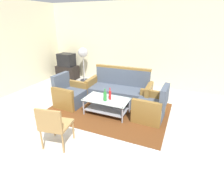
{
  "coord_description": "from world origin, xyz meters",
  "views": [
    {
      "loc": [
        1.81,
        -3.0,
        2.23
      ],
      "look_at": [
        0.26,
        0.63,
        0.65
      ],
      "focal_mm": 28.33,
      "sensor_mm": 36.0,
      "label": 1
    }
  ],
  "objects_px": {
    "bottle_green": "(105,96)",
    "tv_stand": "(68,72)",
    "coffee_table": "(107,104)",
    "armchair_left": "(70,95)",
    "armchair_right": "(151,108)",
    "television": "(66,60)",
    "couch": "(119,91)",
    "cup": "(94,94)",
    "pedestal_fan": "(83,54)",
    "bottle_red": "(110,95)",
    "wicker_chair": "(54,124)"
  },
  "relations": [
    {
      "from": "tv_stand",
      "to": "pedestal_fan",
      "type": "distance_m",
      "value": 1.06
    },
    {
      "from": "couch",
      "to": "bottle_green",
      "type": "relative_size",
      "value": 5.96
    },
    {
      "from": "cup",
      "to": "pedestal_fan",
      "type": "bearing_deg",
      "value": 127.48
    },
    {
      "from": "couch",
      "to": "cup",
      "type": "xyz_separation_m",
      "value": [
        -0.4,
        -0.75,
        0.14
      ]
    },
    {
      "from": "cup",
      "to": "tv_stand",
      "type": "relative_size",
      "value": 0.12
    },
    {
      "from": "bottle_green",
      "to": "tv_stand",
      "type": "bearing_deg",
      "value": 141.64
    },
    {
      "from": "bottle_red",
      "to": "tv_stand",
      "type": "xyz_separation_m",
      "value": [
        -2.72,
        1.98,
        -0.26
      ]
    },
    {
      "from": "armchair_right",
      "to": "television",
      "type": "distance_m",
      "value": 4.12
    },
    {
      "from": "armchair_left",
      "to": "armchair_right",
      "type": "bearing_deg",
      "value": 96.43
    },
    {
      "from": "tv_stand",
      "to": "television",
      "type": "height_order",
      "value": "television"
    },
    {
      "from": "couch",
      "to": "coffee_table",
      "type": "xyz_separation_m",
      "value": [
        -0.03,
        -0.81,
        -0.04
      ]
    },
    {
      "from": "couch",
      "to": "television",
      "type": "relative_size",
      "value": 2.98
    },
    {
      "from": "bottle_green",
      "to": "bottle_red",
      "type": "height_order",
      "value": "bottle_green"
    },
    {
      "from": "armchair_right",
      "to": "bottle_green",
      "type": "height_order",
      "value": "armchair_right"
    },
    {
      "from": "armchair_left",
      "to": "wicker_chair",
      "type": "distance_m",
      "value": 1.77
    },
    {
      "from": "couch",
      "to": "pedestal_fan",
      "type": "bearing_deg",
      "value": -34.59
    },
    {
      "from": "bottle_red",
      "to": "couch",
      "type": "bearing_deg",
      "value": 94.39
    },
    {
      "from": "armchair_left",
      "to": "bottle_green",
      "type": "distance_m",
      "value": 1.19
    },
    {
      "from": "bottle_red",
      "to": "armchair_right",
      "type": "bearing_deg",
      "value": 11.42
    },
    {
      "from": "armchair_left",
      "to": "bottle_green",
      "type": "relative_size",
      "value": 2.78
    },
    {
      "from": "tv_stand",
      "to": "cup",
      "type": "bearing_deg",
      "value": -40.56
    },
    {
      "from": "couch",
      "to": "coffee_table",
      "type": "relative_size",
      "value": 1.66
    },
    {
      "from": "armchair_left",
      "to": "tv_stand",
      "type": "xyz_separation_m",
      "value": [
        -1.49,
        1.91,
        -0.03
      ]
    },
    {
      "from": "television",
      "to": "wicker_chair",
      "type": "distance_m",
      "value": 4.18
    },
    {
      "from": "coffee_table",
      "to": "armchair_left",
      "type": "bearing_deg",
      "value": 176.23
    },
    {
      "from": "bottle_green",
      "to": "cup",
      "type": "relative_size",
      "value": 3.06
    },
    {
      "from": "television",
      "to": "armchair_right",
      "type": "bearing_deg",
      "value": 155.71
    },
    {
      "from": "couch",
      "to": "cup",
      "type": "distance_m",
      "value": 0.86
    },
    {
      "from": "armchair_right",
      "to": "wicker_chair",
      "type": "bearing_deg",
      "value": 142.67
    },
    {
      "from": "wicker_chair",
      "to": "bottle_red",
      "type": "bearing_deg",
      "value": 64.25
    },
    {
      "from": "pedestal_fan",
      "to": "wicker_chair",
      "type": "relative_size",
      "value": 1.51
    },
    {
      "from": "armchair_right",
      "to": "coffee_table",
      "type": "relative_size",
      "value": 0.77
    },
    {
      "from": "armchair_right",
      "to": "television",
      "type": "relative_size",
      "value": 1.39
    },
    {
      "from": "coffee_table",
      "to": "television",
      "type": "relative_size",
      "value": 1.8
    },
    {
      "from": "couch",
      "to": "tv_stand",
      "type": "distance_m",
      "value": 2.91
    },
    {
      "from": "couch",
      "to": "armchair_left",
      "type": "relative_size",
      "value": 2.14
    },
    {
      "from": "television",
      "to": "cup",
      "type": "bearing_deg",
      "value": 140.92
    },
    {
      "from": "bottle_red",
      "to": "tv_stand",
      "type": "height_order",
      "value": "bottle_red"
    },
    {
      "from": "bottle_red",
      "to": "television",
      "type": "relative_size",
      "value": 0.49
    },
    {
      "from": "couch",
      "to": "bottle_green",
      "type": "height_order",
      "value": "couch"
    },
    {
      "from": "coffee_table",
      "to": "cup",
      "type": "height_order",
      "value": "cup"
    },
    {
      "from": "bottle_green",
      "to": "bottle_red",
      "type": "relative_size",
      "value": 1.01
    },
    {
      "from": "couch",
      "to": "pedestal_fan",
      "type": "xyz_separation_m",
      "value": [
        -1.92,
        1.23,
        0.7
      ]
    },
    {
      "from": "coffee_table",
      "to": "couch",
      "type": "bearing_deg",
      "value": 88.15
    },
    {
      "from": "armchair_right",
      "to": "coffee_table",
      "type": "distance_m",
      "value": 1.08
    },
    {
      "from": "armchair_right",
      "to": "cup",
      "type": "bearing_deg",
      "value": 98.33
    },
    {
      "from": "coffee_table",
      "to": "pedestal_fan",
      "type": "bearing_deg",
      "value": 132.88
    },
    {
      "from": "tv_stand",
      "to": "couch",
      "type": "bearing_deg",
      "value": -24.0
    },
    {
      "from": "coffee_table",
      "to": "tv_stand",
      "type": "xyz_separation_m",
      "value": [
        -2.63,
        1.99,
        -0.01
      ]
    },
    {
      "from": "television",
      "to": "coffee_table",
      "type": "bearing_deg",
      "value": 144.41
    }
  ]
}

